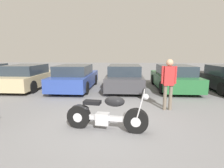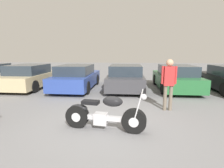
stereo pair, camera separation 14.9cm
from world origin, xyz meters
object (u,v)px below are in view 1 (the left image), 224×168
at_px(parked_car_dark_grey, 124,77).
at_px(parked_car_blue, 75,78).
at_px(person_standing, 169,80).
at_px(parked_car_champagne, 28,77).
at_px(parked_car_green, 174,78).
at_px(motorcycle, 106,115).

bearing_deg(parked_car_dark_grey, parked_car_blue, -174.96).
bearing_deg(person_standing, parked_car_champagne, 153.91).
height_order(parked_car_green, person_standing, person_standing).
bearing_deg(parked_car_blue, motorcycle, -66.30).
bearing_deg(parked_car_green, motorcycle, -120.48).
height_order(motorcycle, person_standing, person_standing).
xyz_separation_m(motorcycle, parked_car_champagne, (-4.96, 5.17, 0.22)).
bearing_deg(motorcycle, parked_car_dark_grey, 84.89).
bearing_deg(person_standing, motorcycle, -138.68).
bearing_deg(parked_car_blue, person_standing, -38.26).
relative_size(motorcycle, person_standing, 1.21).
bearing_deg(parked_car_champagne, parked_car_green, 1.85).
bearing_deg(motorcycle, parked_car_champagne, 133.82).
height_order(motorcycle, parked_car_dark_grey, parked_car_dark_grey).
relative_size(motorcycle, parked_car_champagne, 0.51).
xyz_separation_m(motorcycle, person_standing, (2.00, 1.76, 0.66)).
relative_size(parked_car_blue, parked_car_green, 1.00).
xyz_separation_m(parked_car_champagne, parked_car_green, (8.16, 0.26, 0.00)).
height_order(parked_car_champagne, person_standing, person_standing).
height_order(motorcycle, parked_car_blue, parked_car_blue).
bearing_deg(parked_car_green, person_standing, -108.03).
height_order(parked_car_blue, parked_car_green, same).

